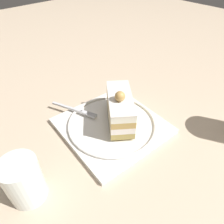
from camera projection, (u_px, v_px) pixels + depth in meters
ground_plane at (113, 133)px, 0.46m from camera, size 2.40×2.40×0.00m
dessert_plate at (112, 125)px, 0.47m from camera, size 0.23×0.23×0.02m
cake_slice at (120, 108)px, 0.45m from camera, size 0.12×0.13×0.09m
fork at (75, 110)px, 0.50m from camera, size 0.06×0.12×0.00m
drink_glass_near at (25, 182)px, 0.33m from camera, size 0.06×0.06×0.08m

